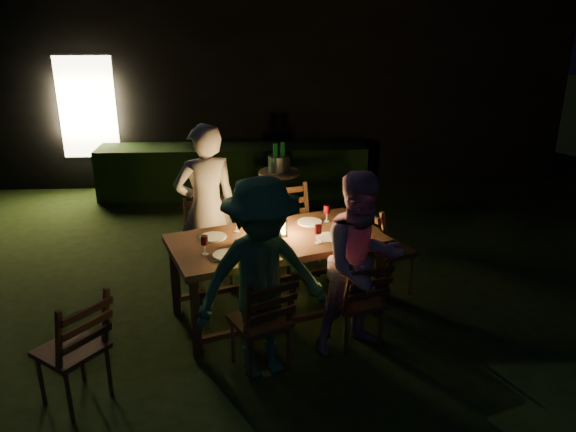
{
  "coord_description": "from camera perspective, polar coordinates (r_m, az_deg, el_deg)",
  "views": [
    {
      "loc": [
        -0.09,
        -4.94,
        2.85
      ],
      "look_at": [
        0.19,
        0.19,
        0.94
      ],
      "focal_mm": 35.0,
      "sensor_mm": 36.0,
      "label": 1
    }
  ],
  "objects": [
    {
      "name": "garden_envelope",
      "position": [
        11.16,
        -2.76,
        13.89
      ],
      "size": [
        40.0,
        40.0,
        3.2
      ],
      "color": "black",
      "rests_on": "ground"
    },
    {
      "name": "dining_table",
      "position": [
        5.32,
        -1.2,
        -2.97
      ],
      "size": [
        2.18,
        1.59,
        0.82
      ],
      "rotation": [
        0.0,
        0.0,
        0.35
      ],
      "color": "#492818",
      "rests_on": "ground"
    },
    {
      "name": "chair_near_left",
      "position": [
        4.75,
        -2.74,
        -12.2
      ],
      "size": [
        0.59,
        0.61,
        0.96
      ],
      "rotation": [
        0.0,
        0.0,
        0.48
      ],
      "color": "#492818",
      "rests_on": "ground"
    },
    {
      "name": "chair_near_right",
      "position": [
        5.08,
        6.92,
        -10.06
      ],
      "size": [
        0.54,
        0.56,
        0.94
      ],
      "rotation": [
        0.0,
        0.0,
        0.34
      ],
      "color": "#492818",
      "rests_on": "ground"
    },
    {
      "name": "chair_far_left",
      "position": [
        6.04,
        -7.87,
        -4.7
      ],
      "size": [
        0.55,
        0.58,
        1.01
      ],
      "rotation": [
        0.0,
        0.0,
        3.38
      ],
      "color": "#492818",
      "rests_on": "ground"
    },
    {
      "name": "chair_far_right",
      "position": [
        6.34,
        0.85,
        -3.2
      ],
      "size": [
        0.6,
        0.62,
        1.03
      ],
      "rotation": [
        0.0,
        0.0,
        3.5
      ],
      "color": "#492818",
      "rests_on": "ground"
    },
    {
      "name": "chair_end",
      "position": [
        6.02,
        9.8,
        -4.83
      ],
      "size": [
        0.64,
        0.62,
        1.04
      ],
      "rotation": [
        0.0,
        0.0,
        -1.16
      ],
      "color": "#492818",
      "rests_on": "ground"
    },
    {
      "name": "chair_spare",
      "position": [
        4.68,
        -20.78,
        -14.17
      ],
      "size": [
        0.64,
        0.63,
        0.98
      ],
      "rotation": [
        0.0,
        0.0,
        0.93
      ],
      "color": "#492818",
      "rests_on": "ground"
    },
    {
      "name": "person_house_side",
      "position": [
        5.86,
        -8.3,
        0.72
      ],
      "size": [
        0.76,
        0.63,
        1.79
      ],
      "primitive_type": "imported",
      "rotation": [
        0.0,
        0.0,
        3.49
      ],
      "color": "beige",
      "rests_on": "ground"
    },
    {
      "name": "person_opp_right",
      "position": [
        4.8,
        7.49,
        -4.89
      ],
      "size": [
        0.95,
        0.85,
        1.62
      ],
      "primitive_type": "imported",
      "rotation": [
        0.0,
        0.0,
        0.35
      ],
      "color": "#C688B1",
      "rests_on": "ground"
    },
    {
      "name": "person_opp_left",
      "position": [
        4.44,
        -2.67,
        -6.52
      ],
      "size": [
        1.24,
        0.96,
        1.69
      ],
      "primitive_type": "imported",
      "rotation": [
        0.0,
        0.0,
        0.35
      ],
      "color": "#38714A",
      "rests_on": "ground"
    },
    {
      "name": "lantern",
      "position": [
        5.29,
        -0.92,
        -0.32
      ],
      "size": [
        0.16,
        0.16,
        0.35
      ],
      "color": "white",
      "rests_on": "dining_table"
    },
    {
      "name": "plate_far_left",
      "position": [
        5.32,
        -7.6,
        -2.12
      ],
      "size": [
        0.25,
        0.25,
        0.01
      ],
      "primitive_type": "cylinder",
      "color": "white",
      "rests_on": "dining_table"
    },
    {
      "name": "plate_near_left",
      "position": [
        4.93,
        -6.21,
        -3.94
      ],
      "size": [
        0.25,
        0.25,
        0.01
      ],
      "primitive_type": "cylinder",
      "color": "white",
      "rests_on": "dining_table"
    },
    {
      "name": "plate_far_right",
      "position": [
        5.64,
        2.21,
        -0.61
      ],
      "size": [
        0.25,
        0.25,
        0.01
      ],
      "primitive_type": "cylinder",
      "color": "white",
      "rests_on": "dining_table"
    },
    {
      "name": "plate_near_right",
      "position": [
        5.27,
        4.24,
        -2.2
      ],
      "size": [
        0.25,
        0.25,
        0.01
      ],
      "primitive_type": "cylinder",
      "color": "white",
      "rests_on": "dining_table"
    },
    {
      "name": "wineglass_a",
      "position": [
        5.41,
        -5.27,
        -0.72
      ],
      "size": [
        0.06,
        0.06,
        0.18
      ],
      "primitive_type": null,
      "color": "#59070F",
      "rests_on": "dining_table"
    },
    {
      "name": "wineglass_b",
      "position": [
        4.94,
        -8.47,
        -2.95
      ],
      "size": [
        0.06,
        0.06,
        0.18
      ],
      "primitive_type": null,
      "color": "#59070F",
      "rests_on": "dining_table"
    },
    {
      "name": "wineglass_c",
      "position": [
        5.13,
        3.07,
        -1.86
      ],
      "size": [
        0.06,
        0.06,
        0.18
      ],
      "primitive_type": null,
      "color": "#59070F",
      "rests_on": "dining_table"
    },
    {
      "name": "wineglass_d",
      "position": [
        5.65,
        3.96,
        0.26
      ],
      "size": [
        0.06,
        0.06,
        0.18
      ],
      "primitive_type": null,
      "color": "#59070F",
      "rests_on": "dining_table"
    },
    {
      "name": "wineglass_e",
      "position": [
        4.96,
        -0.99,
        -2.63
      ],
      "size": [
        0.06,
        0.06,
        0.18
      ],
      "primitive_type": null,
      "color": "silver",
      "rests_on": "dining_table"
    },
    {
      "name": "bottle_table",
      "position": [
        5.15,
        -3.8,
        -1.14
      ],
      "size": [
        0.07,
        0.07,
        0.28
      ],
      "primitive_type": "cylinder",
      "color": "#0F471E",
      "rests_on": "dining_table"
    },
    {
      "name": "napkin_left",
      "position": [
        4.96,
        -1.44,
        -3.67
      ],
      "size": [
        0.18,
        0.14,
        0.01
      ],
      "primitive_type": "cube",
      "color": "red",
      "rests_on": "dining_table"
    },
    {
      "name": "napkin_right",
      "position": [
        5.25,
        5.6,
        -2.35
      ],
      "size": [
        0.18,
        0.14,
        0.01
      ],
      "primitive_type": "cube",
      "color": "red",
      "rests_on": "dining_table"
    },
    {
      "name": "phone",
      "position": [
        4.84,
        -6.72,
        -4.47
      ],
      "size": [
        0.14,
        0.07,
        0.01
      ],
      "primitive_type": "cube",
      "color": "black",
      "rests_on": "dining_table"
    },
    {
      "name": "side_table",
      "position": [
        7.67,
        -0.9,
        3.92
      ],
      "size": [
        0.56,
        0.56,
        0.76
      ],
      "color": "olive",
      "rests_on": "ground"
    },
    {
      "name": "ice_bucket",
      "position": [
        7.62,
        -0.91,
        5.36
      ],
      "size": [
        0.3,
        0.3,
        0.22
      ],
      "primitive_type": "cylinder",
      "color": "#A5A8AD",
      "rests_on": "side_table"
    },
    {
      "name": "bottle_bucket_a",
      "position": [
        7.56,
        -1.28,
        5.64
      ],
      "size": [
        0.07,
        0.07,
        0.32
      ],
      "primitive_type": "cylinder",
      "color": "#0F471E",
      "rests_on": "side_table"
    },
    {
      "name": "bottle_bucket_b",
      "position": [
        7.64,
        -0.55,
        5.81
      ],
      "size": [
        0.07,
        0.07,
        0.32
      ],
      "primitive_type": "cylinder",
      "color": "#0F471E",
      "rests_on": "side_table"
    }
  ]
}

